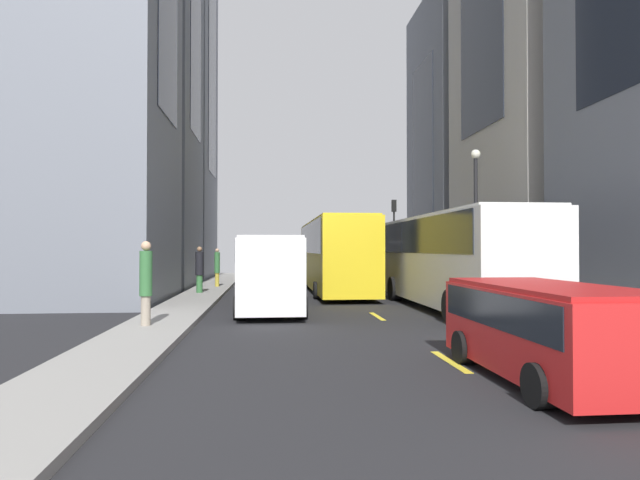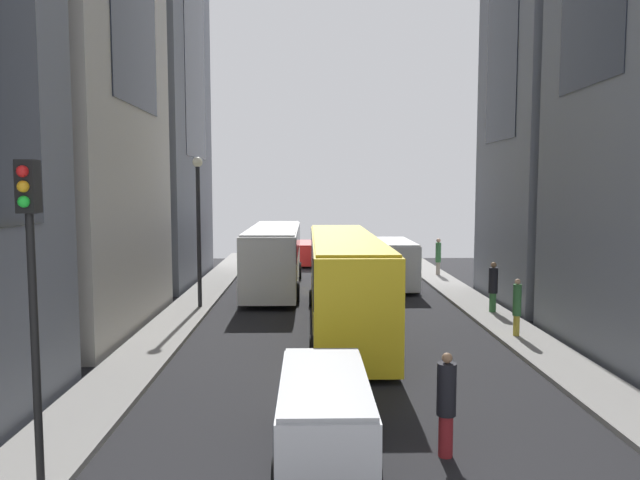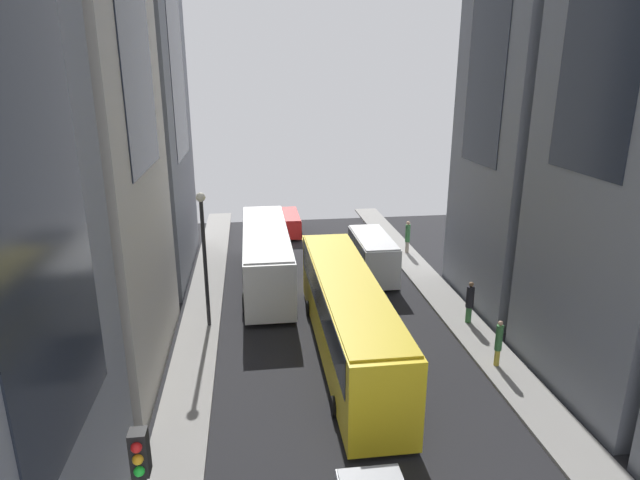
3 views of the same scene
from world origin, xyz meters
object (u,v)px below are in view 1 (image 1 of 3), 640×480
at_px(streetcar_yellow, 333,250).
at_px(car_red_0, 548,324).
at_px(pedestrian_crossing_near, 295,264).
at_px(city_bus_white, 451,254).
at_px(traffic_light_near_corner, 394,223).
at_px(pedestrian_waiting_curb, 217,266).
at_px(pedestrian_walking_far, 200,268).
at_px(pedestrian_crossing_mid, 146,280).
at_px(car_silver_1, 329,266).
at_px(delivery_van_white, 271,268).

height_order(streetcar_yellow, car_red_0, streetcar_yellow).
bearing_deg(streetcar_yellow, pedestrian_crossing_near, -82.85).
height_order(city_bus_white, traffic_light_near_corner, traffic_light_near_corner).
bearing_deg(car_red_0, city_bus_white, -100.64).
distance_m(city_bus_white, car_red_0, 10.49).
bearing_deg(pedestrian_waiting_curb, car_red_0, -76.38).
bearing_deg(pedestrian_crossing_near, pedestrian_walking_far, 174.87).
bearing_deg(pedestrian_crossing_mid, car_red_0, -126.23).
bearing_deg(pedestrian_crossing_near, car_silver_1, -74.41).
bearing_deg(pedestrian_crossing_near, streetcar_yellow, -156.81).
bearing_deg(city_bus_white, delivery_van_white, 3.38).
bearing_deg(car_red_0, streetcar_yellow, -86.18).
bearing_deg(car_silver_1, traffic_light_near_corner, -164.98).
xyz_separation_m(pedestrian_crossing_mid, pedestrian_walking_far, (-0.05, -10.79, -0.07)).
bearing_deg(pedestrian_walking_far, pedestrian_waiting_curb, 155.28).
distance_m(car_red_0, pedestrian_crossing_mid, 9.94).
distance_m(city_bus_white, streetcar_yellow, 9.37).
distance_m(car_red_0, pedestrian_walking_far, 18.63).
height_order(car_red_0, traffic_light_near_corner, traffic_light_near_corner).
height_order(delivery_van_white, pedestrian_walking_far, delivery_van_white).
xyz_separation_m(streetcar_yellow, pedestrian_waiting_curb, (6.05, -1.94, -0.88)).
xyz_separation_m(city_bus_white, pedestrian_crossing_near, (4.58, -19.83, -0.88)).
relative_size(city_bus_white, car_red_0, 2.52).
bearing_deg(streetcar_yellow, pedestrian_walking_far, 18.12).
xyz_separation_m(delivery_van_white, pedestrian_crossing_near, (-1.85, -20.21, -0.39)).
distance_m(pedestrian_crossing_near, traffic_light_near_corner, 8.18).
bearing_deg(pedestrian_crossing_mid, city_bus_white, -65.07).
bearing_deg(traffic_light_near_corner, car_silver_1, 15.02).
relative_size(streetcar_yellow, pedestrian_crossing_near, 6.45).
bearing_deg(car_red_0, pedestrian_crossing_near, -84.95).
distance_m(streetcar_yellow, delivery_van_white, 9.75).
bearing_deg(car_red_0, traffic_light_near_corner, -98.75).
xyz_separation_m(delivery_van_white, car_silver_1, (-4.29, -20.19, -0.54)).
bearing_deg(car_silver_1, city_bus_white, 96.16).
relative_size(car_red_0, pedestrian_crossing_mid, 2.09).
relative_size(pedestrian_waiting_curb, pedestrian_crossing_near, 0.96).
relative_size(car_red_0, pedestrian_walking_far, 2.18).
bearing_deg(pedestrian_crossing_mid, traffic_light_near_corner, -24.51).
xyz_separation_m(car_red_0, pedestrian_waiting_curb, (7.32, -21.00, 0.31)).
height_order(city_bus_white, car_silver_1, city_bus_white).
bearing_deg(traffic_light_near_corner, city_bus_white, 82.17).
height_order(city_bus_white, pedestrian_crossing_near, city_bus_white).
bearing_deg(delivery_van_white, traffic_light_near_corner, -113.43).
bearing_deg(car_red_0, pedestrian_crossing_mid, -38.28).
bearing_deg(car_red_0, pedestrian_waiting_curb, -70.78).
bearing_deg(pedestrian_walking_far, delivery_van_white, 5.97).
distance_m(car_silver_1, pedestrian_crossing_mid, 25.09).
bearing_deg(car_silver_1, pedestrian_crossing_mid, 72.41).
bearing_deg(pedestrian_crossing_mid, pedestrian_crossing_near, -10.07).
relative_size(city_bus_white, pedestrian_walking_far, 5.49).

